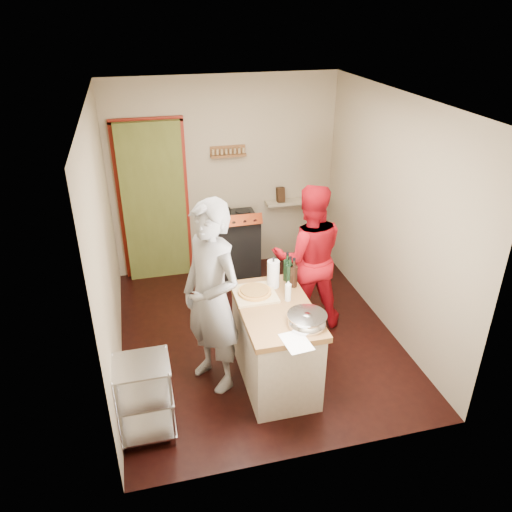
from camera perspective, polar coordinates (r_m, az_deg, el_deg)
The scene contains 10 objects.
floor at distance 5.76m, azimuth 0.09°, elevation -8.89°, with size 3.50×3.50×0.00m, color black.
back_wall at distance 6.70m, azimuth -9.04°, elevation 7.21°, with size 3.00×0.44×2.60m.
left_wall at distance 4.98m, azimuth -16.88°, elevation 1.11°, with size 0.04×3.50×2.60m, color gray.
right_wall at distance 5.62m, azimuth 15.14°, elevation 4.41°, with size 0.04×3.50×2.60m, color gray.
ceiling at distance 4.71m, azimuth 0.11°, elevation 17.65°, with size 3.00×3.50×0.02m, color white.
stove at distance 6.72m, azimuth -2.47°, elevation 1.29°, with size 0.60×0.63×1.00m.
wire_shelving at distance 4.44m, azimuth -12.71°, elevation -15.41°, with size 0.48×0.40×0.80m.
island at distance 4.88m, azimuth 2.27°, elevation -9.76°, with size 0.70×1.28×1.17m.
person_stripe at distance 4.61m, azimuth -5.08°, elevation -4.86°, with size 0.70×0.46×1.91m, color #A9A9AE.
person_red at distance 5.58m, azimuth 6.01°, elevation -0.11°, with size 0.82×0.64×1.69m, color #A90B15.
Camera 1 is at (-1.13, -4.50, 3.41)m, focal length 35.00 mm.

